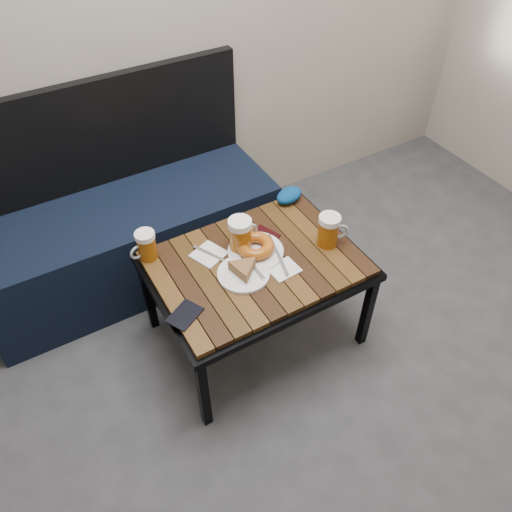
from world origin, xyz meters
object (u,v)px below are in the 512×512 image
plate_bagel (256,248)px  knit_pouch (289,195)px  bench (128,232)px  plate_pie (243,271)px  passport_navy (185,315)px  beer_mug_centre (241,235)px  cafe_table (256,269)px  beer_mug_right (329,230)px  passport_burgundy (265,235)px  beer_mug_left (146,245)px

plate_bagel → knit_pouch: 0.37m
knit_pouch → bench: bearing=149.4°
plate_pie → knit_pouch: (0.40, 0.30, 0.01)m
plate_pie → passport_navy: bearing=-166.3°
bench → plate_pie: (0.26, -0.69, 0.22)m
beer_mug_centre → passport_navy: size_ratio=1.25×
cafe_table → plate_pie: size_ratio=4.10×
plate_bagel → knit_pouch: size_ratio=2.21×
bench → plate_pie: bench is taller
cafe_table → beer_mug_right: beer_mug_right is taller
passport_navy → passport_burgundy: size_ratio=1.10×
beer_mug_centre → plate_bagel: bearing=-64.6°
beer_mug_right → plate_pie: 0.39m
beer_mug_right → passport_burgundy: beer_mug_right is taller
cafe_table → plate_bagel: size_ratio=2.84×
passport_burgundy → knit_pouch: 0.26m
passport_navy → knit_pouch: bearing=90.2°
beer_mug_centre → plate_pie: size_ratio=0.74×
bench → passport_navy: bearing=-91.6°
bench → passport_burgundy: bearing=-50.3°
bench → plate_bagel: bearing=-59.4°
plate_bagel → bench: bearing=120.6°
plate_bagel → passport_navy: size_ratio=2.42×
beer_mug_left → beer_mug_right: size_ratio=0.89×
plate_pie → plate_bagel: 0.13m
beer_mug_left → passport_navy: beer_mug_left is taller
beer_mug_right → plate_bagel: size_ratio=0.48×
beer_mug_right → knit_pouch: size_ratio=1.06×
beer_mug_left → plate_pie: beer_mug_left is taller
plate_pie → passport_navy: size_ratio=1.68×
beer_mug_centre → passport_navy: (-0.34, -0.20, -0.07)m
beer_mug_centre → knit_pouch: (0.34, 0.17, -0.05)m
plate_bagel → knit_pouch: plate_bagel is taller
bench → cafe_table: bearing=-62.5°
bench → plate_bagel: bench is taller
bench → knit_pouch: bench is taller
cafe_table → beer_mug_centre: beer_mug_centre is taller
beer_mug_left → knit_pouch: (0.69, 0.02, -0.03)m
cafe_table → passport_burgundy: bearing=46.2°
beer_mug_left → cafe_table: bearing=136.6°
beer_mug_right → plate_pie: beer_mug_right is taller
beer_mug_left → knit_pouch: size_ratio=0.94×
plate_bagel → beer_mug_centre: bearing=127.4°
beer_mug_left → passport_navy: (0.00, -0.35, -0.06)m
bench → beer_mug_centre: bench is taller
beer_mug_right → passport_burgundy: size_ratio=1.28×
cafe_table → beer_mug_right: bearing=-10.7°
bench → passport_navy: bench is taller
cafe_table → passport_navy: (-0.36, -0.11, 0.05)m
passport_burgundy → bench: bearing=108.2°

